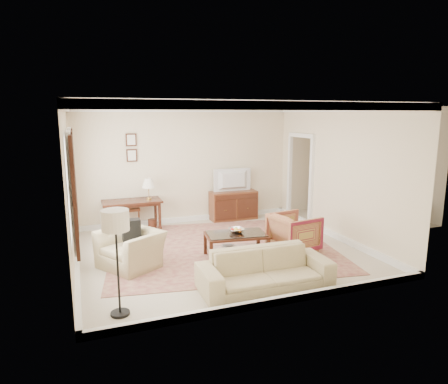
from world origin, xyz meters
TOP-DOWN VIEW (x-y plane):
  - room_shell at (0.00, 0.00)m, footprint 5.51×5.01m
  - annex_bedroom at (4.49, 1.15)m, footprint 3.00×2.70m
  - window_front at (-2.70, -0.70)m, footprint 0.12×1.56m
  - window_rear at (-2.70, 0.90)m, footprint 0.12×1.56m
  - doorway at (2.71, 1.50)m, footprint 0.10×1.12m
  - rug at (0.11, 0.18)m, footprint 5.00×4.47m
  - writing_desk at (-1.45, 2.06)m, footprint 1.35×0.68m
  - desk_chair at (-1.46, 2.41)m, footprint 0.52×0.52m
  - desk_lamp at (-1.04, 2.06)m, footprint 0.32×0.32m
  - framed_prints at (-1.35, 2.47)m, footprint 0.25×0.04m
  - sideboard at (1.18, 2.24)m, footprint 1.22×0.47m
  - tv at (1.18, 2.22)m, footprint 0.96×0.56m
  - coffee_table at (0.17, -0.45)m, footprint 1.23×0.82m
  - fruit_bowl at (0.20, -0.38)m, footprint 0.42×0.42m
  - book_a at (-0.03, -0.30)m, footprint 0.28×0.04m
  - book_b at (0.34, -0.57)m, footprint 0.28×0.08m
  - striped_armchair at (1.40, -0.51)m, footprint 0.89×0.93m
  - club_armchair at (-1.79, -0.22)m, footprint 1.11×1.23m
  - backpack at (-1.75, -0.10)m, footprint 0.35×0.39m
  - sofa at (0.08, -1.88)m, footprint 2.12×0.66m
  - floor_lamp at (-2.17, -1.96)m, footprint 0.37×0.37m

SIDE VIEW (x-z plane):
  - rug at x=0.11m, z-range 0.00..0.01m
  - book_b at x=0.34m, z-range 0.00..0.37m
  - book_a at x=-0.03m, z-range 0.00..0.38m
  - annex_bedroom at x=4.49m, z-range -1.11..1.79m
  - coffee_table at x=0.17m, z-range 0.13..0.62m
  - sideboard at x=1.18m, z-range 0.00..0.75m
  - sofa at x=0.08m, z-range 0.00..0.82m
  - striped_armchair at x=1.40m, z-range 0.00..0.85m
  - club_armchair at x=-1.79m, z-range 0.00..0.90m
  - desk_chair at x=-1.46m, z-range 0.00..1.05m
  - fruit_bowl at x=0.20m, z-range 0.49..0.59m
  - writing_desk at x=-1.45m, z-range 0.26..1.00m
  - backpack at x=-1.75m, z-range 0.50..0.90m
  - desk_lamp at x=-1.04m, z-range 0.74..1.24m
  - doorway at x=2.71m, z-range -0.05..2.20m
  - tv at x=1.18m, z-range 1.17..1.29m
  - floor_lamp at x=-2.17m, z-range 0.49..1.98m
  - window_front at x=-2.70m, z-range 0.65..2.45m
  - window_rear at x=-2.70m, z-range 0.65..2.45m
  - framed_prints at x=-1.35m, z-range 1.60..2.28m
  - room_shell at x=0.00m, z-range 1.02..3.93m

